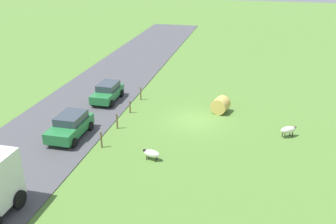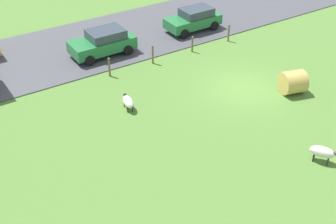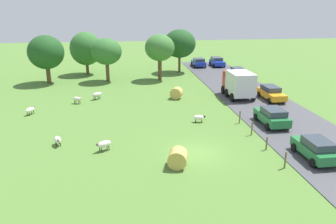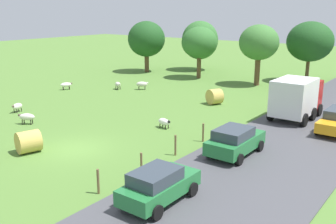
{
  "view_description": "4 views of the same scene",
  "coord_description": "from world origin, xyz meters",
  "px_view_note": "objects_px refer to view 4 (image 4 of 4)",
  "views": [
    {
      "loc": [
        -3.99,
        26.3,
        12.25
      ],
      "look_at": [
        1.78,
        1.69,
        1.25
      ],
      "focal_mm": 39.46,
      "sensor_mm": 36.0,
      "label": 1
    },
    {
      "loc": [
        -17.27,
        16.27,
        13.93
      ],
      "look_at": [
        -1.36,
        6.04,
        1.3
      ],
      "focal_mm": 50.42,
      "sensor_mm": 36.0,
      "label": 2
    },
    {
      "loc": [
        -5.28,
        -22.2,
        10.73
      ],
      "look_at": [
        -1.29,
        6.53,
        1.19
      ],
      "focal_mm": 35.13,
      "sensor_mm": 36.0,
      "label": 3
    },
    {
      "loc": [
        17.73,
        -14.26,
        8.23
      ],
      "look_at": [
        1.45,
        7.4,
        0.98
      ],
      "focal_mm": 41.26,
      "sensor_mm": 36.0,
      "label": 4
    }
  ],
  "objects_px": {
    "sheep_1": "(17,106)",
    "hay_bale_1": "(215,97)",
    "truck_0": "(296,97)",
    "sheep_3": "(118,84)",
    "tree_0": "(200,40)",
    "sheep_4": "(27,117)",
    "sheep_5": "(66,85)",
    "car_5": "(235,141)",
    "hay_bale_0": "(28,142)",
    "tree_3": "(310,42)",
    "sheep_2": "(164,122)",
    "tree_4": "(146,39)",
    "tree_2": "(199,43)",
    "car_1": "(159,185)",
    "sheep_0": "(142,84)",
    "tree_1": "(259,43)"
  },
  "relations": [
    {
      "from": "sheep_1",
      "to": "hay_bale_1",
      "type": "height_order",
      "value": "hay_bale_1"
    },
    {
      "from": "truck_0",
      "to": "sheep_3",
      "type": "bearing_deg",
      "value": 179.88
    },
    {
      "from": "tree_0",
      "to": "sheep_4",
      "type": "bearing_deg",
      "value": -82.5
    },
    {
      "from": "sheep_5",
      "to": "car_5",
      "type": "height_order",
      "value": "car_5"
    },
    {
      "from": "hay_bale_0",
      "to": "tree_3",
      "type": "height_order",
      "value": "tree_3"
    },
    {
      "from": "car_5",
      "to": "sheep_5",
      "type": "bearing_deg",
      "value": 164.62
    },
    {
      "from": "hay_bale_0",
      "to": "truck_0",
      "type": "bearing_deg",
      "value": 58.49
    },
    {
      "from": "sheep_2",
      "to": "truck_0",
      "type": "relative_size",
      "value": 0.25
    },
    {
      "from": "sheep_2",
      "to": "sheep_5",
      "type": "bearing_deg",
      "value": 164.55
    },
    {
      "from": "sheep_5",
      "to": "tree_3",
      "type": "xyz_separation_m",
      "value": [
        18.77,
        19.69,
        4.12
      ]
    },
    {
      "from": "tree_3",
      "to": "tree_4",
      "type": "relative_size",
      "value": 1.03
    },
    {
      "from": "tree_4",
      "to": "truck_0",
      "type": "bearing_deg",
      "value": -24.58
    },
    {
      "from": "tree_2",
      "to": "car_1",
      "type": "bearing_deg",
      "value": -60.59
    },
    {
      "from": "sheep_5",
      "to": "tree_2",
      "type": "bearing_deg",
      "value": 63.1
    },
    {
      "from": "car_1",
      "to": "car_5",
      "type": "distance_m",
      "value": 7.13
    },
    {
      "from": "sheep_4",
      "to": "car_5",
      "type": "relative_size",
      "value": 0.31
    },
    {
      "from": "hay_bale_0",
      "to": "tree_2",
      "type": "distance_m",
      "value": 28.39
    },
    {
      "from": "tree_3",
      "to": "car_1",
      "type": "height_order",
      "value": "tree_3"
    },
    {
      "from": "car_1",
      "to": "sheep_0",
      "type": "bearing_deg",
      "value": 132.34
    },
    {
      "from": "hay_bale_0",
      "to": "tree_3",
      "type": "bearing_deg",
      "value": 80.03
    },
    {
      "from": "hay_bale_0",
      "to": "truck_0",
      "type": "relative_size",
      "value": 0.27
    },
    {
      "from": "sheep_0",
      "to": "tree_3",
      "type": "distance_m",
      "value": 19.8
    },
    {
      "from": "hay_bale_0",
      "to": "tree_1",
      "type": "xyz_separation_m",
      "value": [
        1.93,
        27.62,
        4.02
      ]
    },
    {
      "from": "sheep_3",
      "to": "car_5",
      "type": "distance_m",
      "value": 21.09
    },
    {
      "from": "sheep_0",
      "to": "sheep_2",
      "type": "distance_m",
      "value": 13.83
    },
    {
      "from": "sheep_5",
      "to": "car_1",
      "type": "relative_size",
      "value": 0.32
    },
    {
      "from": "truck_0",
      "to": "car_5",
      "type": "bearing_deg",
      "value": -90.85
    },
    {
      "from": "sheep_4",
      "to": "tree_3",
      "type": "xyz_separation_m",
      "value": [
        10.95,
        29.57,
        4.09
      ]
    },
    {
      "from": "sheep_2",
      "to": "tree_4",
      "type": "height_order",
      "value": "tree_4"
    },
    {
      "from": "hay_bale_0",
      "to": "car_5",
      "type": "distance_m",
      "value": 12.12
    },
    {
      "from": "sheep_4",
      "to": "hay_bale_0",
      "type": "bearing_deg",
      "value": -32.59
    },
    {
      "from": "sheep_1",
      "to": "car_1",
      "type": "height_order",
      "value": "car_1"
    },
    {
      "from": "car_1",
      "to": "tree_1",
      "type": "bearing_deg",
      "value": 106.14
    },
    {
      "from": "tree_4",
      "to": "car_5",
      "type": "relative_size",
      "value": 1.63
    },
    {
      "from": "hay_bale_1",
      "to": "truck_0",
      "type": "height_order",
      "value": "truck_0"
    },
    {
      "from": "tree_2",
      "to": "car_5",
      "type": "relative_size",
      "value": 1.5
    },
    {
      "from": "tree_1",
      "to": "tree_4",
      "type": "relative_size",
      "value": 0.99
    },
    {
      "from": "sheep_5",
      "to": "car_5",
      "type": "distance_m",
      "value": 23.83
    },
    {
      "from": "tree_3",
      "to": "car_5",
      "type": "relative_size",
      "value": 1.67
    },
    {
      "from": "tree_2",
      "to": "car_1",
      "type": "relative_size",
      "value": 1.57
    },
    {
      "from": "tree_4",
      "to": "sheep_0",
      "type": "bearing_deg",
      "value": -52.47
    },
    {
      "from": "sheep_2",
      "to": "car_5",
      "type": "distance_m",
      "value": 6.74
    },
    {
      "from": "tree_1",
      "to": "car_5",
      "type": "distance_m",
      "value": 22.57
    },
    {
      "from": "sheep_2",
      "to": "tree_1",
      "type": "bearing_deg",
      "value": 94.7
    },
    {
      "from": "hay_bale_0",
      "to": "sheep_0",
      "type": "bearing_deg",
      "value": 110.28
    },
    {
      "from": "hay_bale_0",
      "to": "car_1",
      "type": "relative_size",
      "value": 0.33
    },
    {
      "from": "tree_1",
      "to": "car_1",
      "type": "xyz_separation_m",
      "value": [
        8.07,
        -27.88,
        -3.81
      ]
    },
    {
      "from": "tree_0",
      "to": "car_1",
      "type": "bearing_deg",
      "value": -60.2
    },
    {
      "from": "sheep_4",
      "to": "tree_1",
      "type": "distance_m",
      "value": 25.66
    },
    {
      "from": "sheep_0",
      "to": "hay_bale_0",
      "type": "relative_size",
      "value": 0.97
    }
  ]
}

